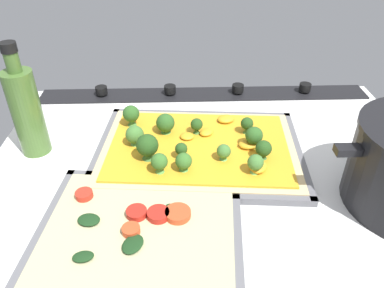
{
  "coord_description": "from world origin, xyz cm",
  "views": [
    {
      "loc": [
        5.68,
        54.05,
        42.09
      ],
      "look_at": [
        3.85,
        0.0,
        4.82
      ],
      "focal_mm": 35.16,
      "sensor_mm": 36.0,
      "label": 1
    }
  ],
  "objects_px": {
    "broccoli_pizza": "(196,145)",
    "oil_bottle": "(26,110)",
    "veggie_pizza_back": "(139,229)",
    "baking_tray_front": "(199,151)",
    "baking_tray_back": "(140,233)"
  },
  "relations": [
    {
      "from": "broccoli_pizza",
      "to": "oil_bottle",
      "type": "relative_size",
      "value": 1.79
    },
    {
      "from": "baking_tray_front",
      "to": "oil_bottle",
      "type": "xyz_separation_m",
      "value": [
        0.31,
        -0.02,
        0.08
      ]
    },
    {
      "from": "veggie_pizza_back",
      "to": "oil_bottle",
      "type": "xyz_separation_m",
      "value": [
        0.21,
        -0.22,
        0.08
      ]
    },
    {
      "from": "oil_bottle",
      "to": "veggie_pizza_back",
      "type": "bearing_deg",
      "value": 134.35
    },
    {
      "from": "broccoli_pizza",
      "to": "veggie_pizza_back",
      "type": "bearing_deg",
      "value": 65.13
    },
    {
      "from": "baking_tray_front",
      "to": "broccoli_pizza",
      "type": "relative_size",
      "value": 1.07
    },
    {
      "from": "veggie_pizza_back",
      "to": "oil_bottle",
      "type": "bearing_deg",
      "value": -45.65
    },
    {
      "from": "baking_tray_front",
      "to": "veggie_pizza_back",
      "type": "bearing_deg",
      "value": 64.22
    },
    {
      "from": "veggie_pizza_back",
      "to": "oil_bottle",
      "type": "relative_size",
      "value": 1.37
    },
    {
      "from": "broccoli_pizza",
      "to": "baking_tray_back",
      "type": "relative_size",
      "value": 1.19
    },
    {
      "from": "broccoli_pizza",
      "to": "baking_tray_front",
      "type": "bearing_deg",
      "value": -151.22
    },
    {
      "from": "baking_tray_front",
      "to": "broccoli_pizza",
      "type": "height_order",
      "value": "broccoli_pizza"
    },
    {
      "from": "veggie_pizza_back",
      "to": "baking_tray_front",
      "type": "bearing_deg",
      "value": -115.78
    },
    {
      "from": "baking_tray_front",
      "to": "broccoli_pizza",
      "type": "distance_m",
      "value": 0.02
    },
    {
      "from": "broccoli_pizza",
      "to": "veggie_pizza_back",
      "type": "height_order",
      "value": "broccoli_pizza"
    }
  ]
}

